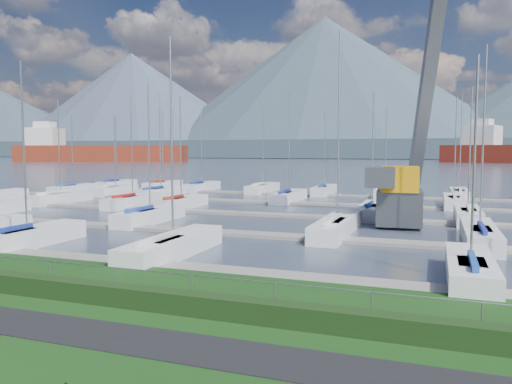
% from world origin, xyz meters
% --- Properties ---
extents(path, '(160.00, 2.00, 0.04)m').
position_xyz_m(path, '(0.00, -3.00, 0.01)').
color(path, black).
rests_on(path, grass).
extents(water, '(800.00, 540.00, 0.20)m').
position_xyz_m(water, '(0.00, 260.00, -0.40)').
color(water, '#3A4355').
extents(hedge, '(80.00, 0.70, 0.70)m').
position_xyz_m(hedge, '(0.00, -0.40, 0.35)').
color(hedge, black).
rests_on(hedge, grass).
extents(fence, '(80.00, 0.04, 0.04)m').
position_xyz_m(fence, '(0.00, 0.00, 1.20)').
color(fence, gray).
rests_on(fence, grass).
extents(foothill, '(900.00, 80.00, 12.00)m').
position_xyz_m(foothill, '(0.00, 330.00, 6.00)').
color(foothill, '#3B4B56').
rests_on(foothill, water).
extents(mountains, '(1190.00, 360.00, 115.00)m').
position_xyz_m(mountains, '(7.35, 404.62, 46.68)').
color(mountains, '#3B4756').
rests_on(mountains, water).
extents(docks, '(90.00, 41.60, 0.25)m').
position_xyz_m(docks, '(0.00, 26.00, -0.22)').
color(docks, slate).
rests_on(docks, water).
extents(crane, '(5.88, 13.23, 22.35)m').
position_xyz_m(crane, '(7.69, 24.24, 5.33)').
color(crane, '#515358').
rests_on(crane, water).
extents(cargo_ship_west, '(82.38, 40.02, 21.50)m').
position_xyz_m(cargo_ship_west, '(-147.12, 186.90, 3.75)').
color(cargo_ship_west, maroon).
rests_on(cargo_ship_west, water).
extents(sailboat_fleet, '(75.50, 49.31, 13.80)m').
position_xyz_m(sailboat_fleet, '(-1.05, 29.98, 5.42)').
color(sailboat_fleet, navy).
rests_on(sailboat_fleet, water).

